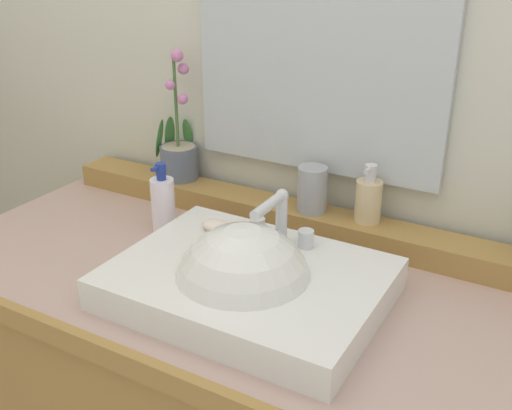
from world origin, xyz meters
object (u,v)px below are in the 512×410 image
object	(u,v)px
tumbler_cup	(314,190)
potted_plant	(179,152)
soap_bar	(217,226)
sink_basin	(246,288)
lotion_bottle	(163,204)
soap_dispenser	(368,199)

from	to	relation	value
tumbler_cup	potted_plant	bearing A→B (deg)	177.18
soap_bar	potted_plant	bearing A→B (deg)	139.14
sink_basin	tumbler_cup	xyz separation A→B (m)	(-0.01, 0.32, 0.08)
sink_basin	soap_bar	bearing A→B (deg)	140.17
sink_basin	tumbler_cup	bearing A→B (deg)	92.24
potted_plant	sink_basin	bearing A→B (deg)	-40.51
soap_bar	tumbler_cup	distance (m)	0.25
sink_basin	lotion_bottle	size ratio (longest dim) A/B	2.94
sink_basin	soap_dispenser	distance (m)	0.36
soap_bar	soap_dispenser	world-z (taller)	soap_dispenser
sink_basin	lotion_bottle	bearing A→B (deg)	153.21
tumbler_cup	lotion_bottle	bearing A→B (deg)	-150.96
sink_basin	lotion_bottle	distance (m)	0.35
soap_bar	tumbler_cup	bearing A→B (deg)	59.31
sink_basin	potted_plant	world-z (taller)	potted_plant
soap_bar	lotion_bottle	world-z (taller)	lotion_bottle
soap_dispenser	lotion_bottle	world-z (taller)	soap_dispenser
soap_dispenser	lotion_bottle	xyz separation A→B (m)	(-0.42, -0.18, -0.04)
sink_basin	soap_dispenser	world-z (taller)	soap_dispenser
potted_plant	soap_bar	bearing A→B (deg)	-40.86
potted_plant	lotion_bottle	xyz separation A→B (m)	(0.09, -0.19, -0.05)
potted_plant	lotion_bottle	bearing A→B (deg)	-64.28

